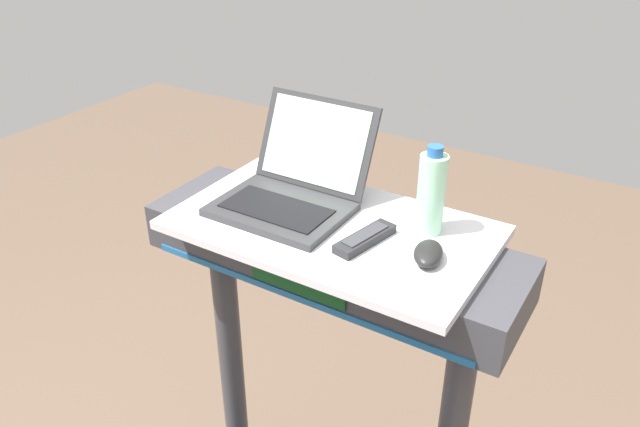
% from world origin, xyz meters
% --- Properties ---
extents(desk_board, '(0.72, 0.42, 0.02)m').
position_xyz_m(desk_board, '(0.00, 0.70, 1.21)').
color(desk_board, silver).
rests_on(desk_board, treadmill_base).
extents(laptop, '(0.30, 0.32, 0.22)m').
position_xyz_m(laptop, '(-0.13, 0.73, 1.26)').
color(laptop, '#2D2D30').
rests_on(laptop, desk_board).
extents(computer_mouse, '(0.09, 0.11, 0.03)m').
position_xyz_m(computer_mouse, '(0.25, 0.67, 1.24)').
color(computer_mouse, black).
rests_on(computer_mouse, desk_board).
extents(water_bottle, '(0.06, 0.06, 0.20)m').
position_xyz_m(water_bottle, '(0.20, 0.79, 1.31)').
color(water_bottle, '#9EDBB2').
rests_on(water_bottle, desk_board).
extents(tv_remote, '(0.08, 0.17, 0.02)m').
position_xyz_m(tv_remote, '(0.10, 0.67, 1.23)').
color(tv_remote, '#232326').
rests_on(tv_remote, desk_board).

